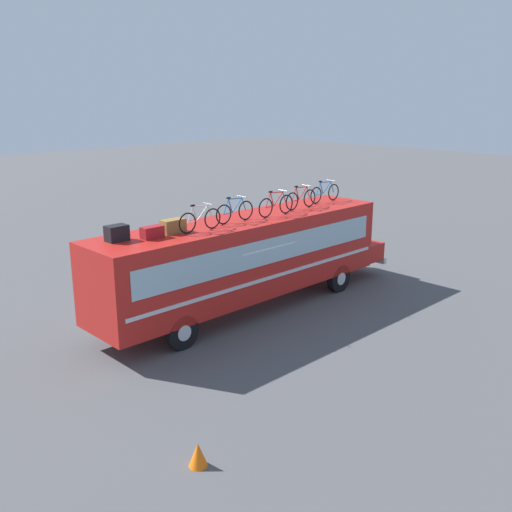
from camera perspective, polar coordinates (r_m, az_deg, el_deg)
ground_plane at (r=20.68m, az=-1.06°, el=-5.28°), size 120.00×120.00×0.00m
bus at (r=20.18m, az=-0.75°, el=-0.02°), size 12.84×2.48×3.28m
luggage_bag_1 at (r=17.20m, az=-13.51°, el=2.20°), size 0.63×0.41×0.46m
luggage_bag_2 at (r=17.34m, az=-10.16°, el=2.31°), size 0.66×0.34×0.35m
luggage_bag_3 at (r=17.93m, az=-8.15°, el=2.93°), size 0.75×0.39×0.41m
rooftop_bicycle_1 at (r=17.99m, az=-5.52°, el=3.58°), size 1.64×0.44×0.87m
rooftop_bicycle_2 at (r=19.21m, az=-2.10°, el=4.41°), size 1.64×0.44×0.87m
rooftop_bicycle_3 at (r=20.26m, az=1.97°, el=5.03°), size 1.70×0.44×0.90m
rooftop_bicycle_4 at (r=21.58m, az=4.42°, el=5.63°), size 1.63×0.44×0.88m
rooftop_bicycle_5 at (r=23.01m, az=6.77°, el=6.19°), size 1.73×0.44×0.86m
traffic_cone at (r=12.61m, az=-5.71°, el=-18.82°), size 0.39×0.39×0.53m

